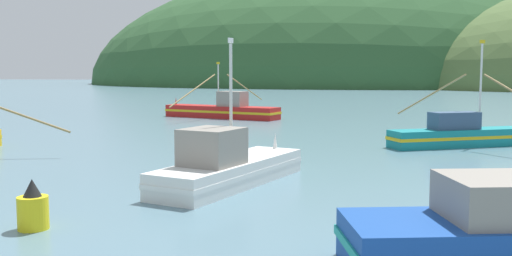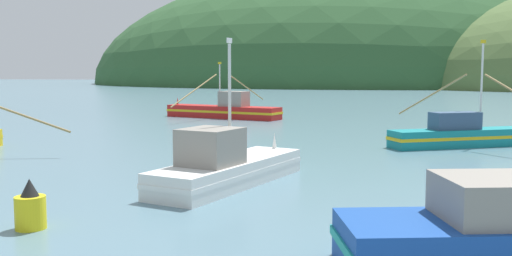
% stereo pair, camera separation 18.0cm
% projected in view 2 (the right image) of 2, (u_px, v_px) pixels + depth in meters
% --- Properties ---
extents(hill_far_center, '(201.80, 161.44, 84.24)m').
position_uv_depth(hill_far_center, '(358.00, 83.00, 217.81)').
color(hill_far_center, '#2D562D').
rests_on(hill_far_center, ground).
extents(hill_far_right, '(148.85, 119.08, 82.86)m').
position_uv_depth(hill_far_right, '(489.00, 83.00, 232.55)').
color(hill_far_right, '#516B38').
rests_on(hill_far_right, ground).
extents(fishing_boat_teal, '(10.34, 15.53, 6.28)m').
position_uv_depth(fishing_boat_teal, '(471.00, 135.00, 33.84)').
color(fishing_boat_teal, '#147F84').
rests_on(fishing_boat_teal, ground).
extents(fishing_boat_white, '(4.82, 8.62, 5.71)m').
position_uv_depth(fishing_boat_white, '(226.00, 167.00, 22.11)').
color(fishing_boat_white, white).
rests_on(fishing_boat_white, ground).
extents(fishing_boat_red, '(11.90, 15.15, 5.34)m').
position_uv_depth(fishing_boat_red, '(224.00, 110.00, 54.51)').
color(fishing_boat_red, red).
rests_on(fishing_boat_red, ground).
extents(channel_buoy, '(0.85, 0.85, 1.43)m').
position_uv_depth(channel_buoy, '(30.00, 209.00, 16.01)').
color(channel_buoy, yellow).
rests_on(channel_buoy, ground).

